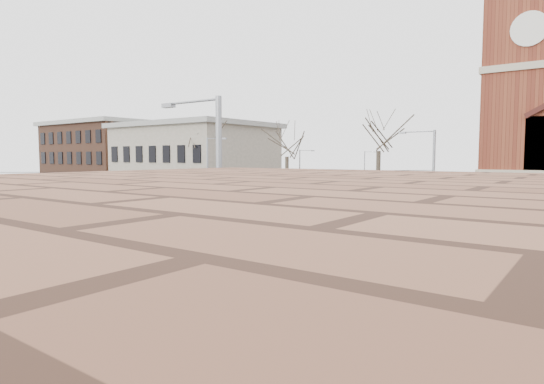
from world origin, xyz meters
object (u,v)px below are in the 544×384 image
Objects in this scene: signal_pole_nw at (209,178)px; streetlight_north_b at (365,173)px; signal_pole_ne at (431,187)px; cargo_van at (211,250)px; signal_pole_se at (216,225)px; tree_nw_far at (205,145)px; tree_nw_near at (287,152)px; streetlight_north_a at (301,177)px; tree_ne at (379,145)px; parked_car_a at (479,259)px.

streetlight_north_b is at bearing 88.95° from signal_pole_nw.
signal_pole_ne reaches higher than cargo_van.
tree_nw_far reaches higher than signal_pole_se.
signal_pole_se is 0.85× the size of tree_nw_near.
signal_pole_ne is 26.16m from tree_nw_far.
signal_pole_se is at bearing -60.33° from tree_nw_near.
tree_nw_far is (-16.42, 16.29, 7.08)m from cargo_van.
signal_pole_ne is at bearing -7.98° from tree_nw_near.
tree_nw_near reaches higher than streetlight_north_a.
tree_ne is at bearing 100.90° from signal_pole_se.
tree_ne is at bearing -3.98° from tree_nw_far.
tree_nw_far is 11.59m from tree_nw_near.
cargo_van reaches higher than parked_car_a.
tree_nw_far is at bearing 125.92° from cargo_van.
signal_pole_ne reaches higher than streetlight_north_a.
streetlight_north_b is 0.71× the size of tree_ne.
signal_pole_nw is at bearing 108.95° from parked_car_a.
signal_pole_ne is 1.12× the size of streetlight_north_b.
signal_pole_nw is 0.77× the size of tree_nw_far.
signal_pole_se is 28.90m from tree_nw_near.
tree_ne reaches higher than signal_pole_ne.
streetlight_north_a is 23.35m from tree_ne.
tree_nw_near is at bearing 119.67° from signal_pole_se.
signal_pole_se is (0.00, -23.00, 0.00)m from signal_pole_ne.
parked_car_a is (26.02, -39.14, -3.91)m from streetlight_north_b.
signal_pole_se is at bearing -45.45° from signal_pole_nw.
streetlight_north_a is at bearing 118.06° from tree_nw_near.
tree_ne reaches higher than tree_nw_near.
signal_pole_ne is at bearing -36.90° from streetlight_north_a.
tree_ne is (-4.67, 1.27, 3.21)m from signal_pole_ne.
tree_nw_far is (-25.78, 2.74, 3.50)m from signal_pole_ne.
signal_pole_se reaches higher than streetlight_north_b.
signal_pole_ne is at bearing 81.46° from parked_car_a.
streetlight_north_b is at bearing 94.83° from cargo_van.
signal_pole_ne and signal_pole_se have the same top height.
signal_pole_nw is at bearing 134.55° from signal_pole_se.
tree_ne is (9.57, -0.73, 0.49)m from tree_nw_near.
cargo_van is 17.30m from parked_car_a.
tree_nw_near is (-14.24, 25.00, 2.72)m from signal_pole_se.
cargo_van is 0.56× the size of tree_ne.
cargo_van is at bearing -107.56° from tree_ne.
streetlight_north_a is 0.71× the size of tree_ne.
tree_nw_far is at bearing 104.37° from parked_car_a.
streetlight_north_b is 39.42m from tree_ne.
cargo_van is at bearing -67.23° from streetlight_north_a.
signal_pole_nw is 18.30m from tree_ne.
signal_pole_nw is 9.05m from tree_nw_near.
tree_nw_far is at bearing 176.31° from tree_nw_near.
tree_nw_near is at bearing -61.94° from streetlight_north_a.
parked_car_a is 0.29× the size of tree_ne.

